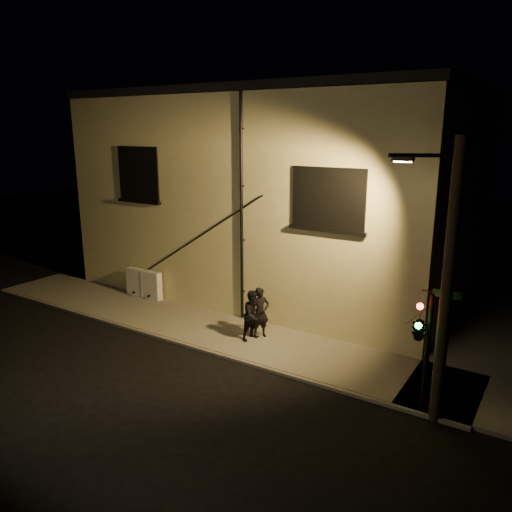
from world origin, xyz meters
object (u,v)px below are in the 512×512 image
Objects in this scene: pedestrian_a at (260,313)px; pedestrian_b at (253,315)px; utility_cabinet at (144,284)px; traffic_signal at (420,328)px; streetlamp_pole at (444,277)px.

pedestrian_a is 0.31m from pedestrian_b.
utility_cabinet is at bearing 115.90° from pedestrian_a.
utility_cabinet is 12.63m from traffic_signal.
traffic_signal is (12.28, -2.48, 1.56)m from utility_cabinet.
traffic_signal is at bearing -11.42° from utility_cabinet.
pedestrian_a is (6.50, -0.91, 0.29)m from utility_cabinet.
pedestrian_a is at bearing -7.98° from utility_cabinet.
streetlamp_pole is at bearing -11.74° from utility_cabinet.
pedestrian_b is (6.40, -1.20, 0.27)m from utility_cabinet.
traffic_signal is 0.46× the size of streetlamp_pole.
utility_cabinet is at bearing 168.58° from traffic_signal.
streetlamp_pole is at bearing -19.25° from traffic_signal.
pedestrian_b is at bearing 167.73° from traffic_signal.
pedestrian_a is 0.55× the size of traffic_signal.
pedestrian_b is 0.25× the size of streetlamp_pole.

